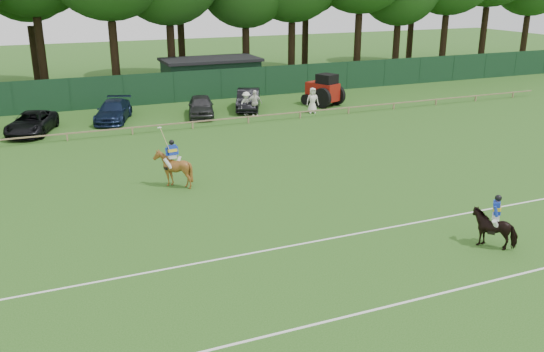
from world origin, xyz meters
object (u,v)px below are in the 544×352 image
estate_black (248,100)px  utility_shed (211,75)px  horse_dark (494,228)px  horse_chestnut (173,169)px  suv_black (32,123)px  spectator_left (246,104)px  spectator_right (313,100)px  tractor (324,91)px  polo_ball (515,244)px  hatch_grey (201,106)px  spectator_mid (255,103)px  sedan_navy (113,111)px

estate_black → utility_shed: 7.87m
horse_dark → horse_chestnut: 14.59m
suv_black → spectator_left: size_ratio=2.88×
horse_dark → spectator_right: (3.97, 23.05, 0.25)m
spectator_right → tractor: bearing=58.6°
estate_black → utility_shed: utility_shed is taller
horse_chestnut → spectator_left: 15.79m
polo_ball → tractor: bearing=78.4°
horse_chestnut → spectator_left: size_ratio=1.03×
suv_black → polo_ball: size_ratio=55.46×
hatch_grey → spectator_right: bearing=-0.4°
horse_chestnut → polo_ball: 15.40m
horse_dark → polo_ball: bearing=114.4°
horse_dark → spectator_mid: spectator_mid is taller
hatch_grey → spectator_mid: bearing=-6.3°
horse_chestnut → tractor: (15.54, 14.12, 0.30)m
horse_dark → spectator_mid: size_ratio=0.88×
hatch_grey → spectator_left: 3.32m
horse_dark → hatch_grey: 25.57m
sedan_navy → hatch_grey: hatch_grey is taller
horse_chestnut → hatch_grey: (5.45, 14.16, -0.13)m
spectator_right → spectator_left: bearing=178.2°
spectator_right → horse_dark: bearing=-87.0°
horse_dark → spectator_mid: bearing=-133.6°
suv_black → spectator_right: 19.58m
polo_ball → estate_black: bearing=91.9°
horse_dark → polo_ball: (0.83, -0.32, -0.66)m
utility_shed → hatch_grey: bearing=-111.7°
spectator_right → suv_black: bearing=-171.8°
sedan_navy → tractor: 16.25m
suv_black → spectator_right: bearing=14.3°
sedan_navy → hatch_grey: (6.12, -0.88, 0.04)m
sedan_navy → tractor: (16.21, -0.92, 0.47)m
horse_chestnut → utility_shed: 24.45m
horse_chestnut → sedan_navy: size_ratio=0.36×
polo_ball → utility_shed: 34.25m
horse_chestnut → spectator_right: 18.00m
suv_black → hatch_grey: (11.52, 0.64, 0.06)m
spectator_right → tractor: tractor is taller
spectator_mid → tractor: (6.44, 1.38, 0.23)m
horse_chestnut → spectator_left: bearing=-130.0°
horse_chestnut → spectator_right: bearing=-145.2°
horse_dark → polo_ball: 1.11m
estate_black → tractor: bearing=15.2°
spectator_mid → polo_ball: 24.20m
sedan_navy → hatch_grey: bearing=11.2°
spectator_left → utility_shed: 9.58m
hatch_grey → spectator_left: size_ratio=2.56×
horse_chestnut → utility_shed: (8.87, 22.77, 0.65)m
hatch_grey → estate_black: estate_black is taller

